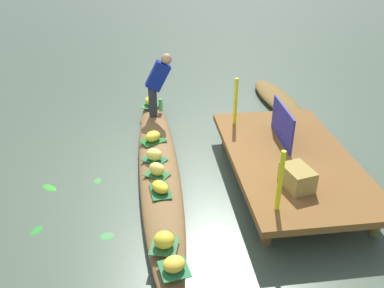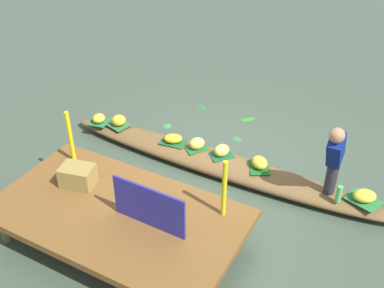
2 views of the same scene
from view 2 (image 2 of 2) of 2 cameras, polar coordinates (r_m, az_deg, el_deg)
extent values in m
plane|color=#3E4C3C|center=(7.39, 3.32, -3.18)|extent=(40.00, 40.00, 0.00)
cube|color=brown|center=(6.04, -9.16, -8.52)|extent=(3.20, 1.80, 0.10)
cylinder|color=brown|center=(6.16, 4.89, -10.07)|extent=(0.14, 0.14, 0.37)
cylinder|color=brown|center=(7.28, -13.78, -3.11)|extent=(0.14, 0.14, 0.37)
cylinder|color=brown|center=(6.57, -21.92, -9.64)|extent=(0.14, 0.14, 0.37)
ellipsoid|color=brown|center=(7.32, 3.35, -2.42)|extent=(5.57, 0.63, 0.24)
cube|color=#27723A|center=(6.85, 20.26, -6.48)|extent=(0.52, 0.43, 0.01)
ellipsoid|color=yellow|center=(6.80, 20.39, -5.97)|extent=(0.39, 0.36, 0.16)
cube|color=#195621|center=(7.10, 8.23, -2.82)|extent=(0.44, 0.49, 0.01)
ellipsoid|color=gold|center=(7.05, 8.28, -2.26)|extent=(0.36, 0.36, 0.17)
cube|color=#2E6434|center=(8.13, -8.92, 2.32)|extent=(0.41, 0.39, 0.01)
ellipsoid|color=gold|center=(8.08, -8.98, 2.88)|extent=(0.34, 0.34, 0.19)
cube|color=#1A5528|center=(7.58, -2.32, 0.22)|extent=(0.44, 0.31, 0.01)
ellipsoid|color=gold|center=(7.54, -2.34, 0.67)|extent=(0.36, 0.32, 0.14)
cube|color=#22693A|center=(8.28, -11.31, 2.68)|extent=(0.37, 0.36, 0.01)
ellipsoid|color=gold|center=(8.24, -11.37, 3.11)|extent=(0.30, 0.31, 0.15)
cube|color=#195430|center=(7.29, 3.63, -1.40)|extent=(0.43, 0.44, 0.01)
ellipsoid|color=#E9D955|center=(7.23, 3.66, -0.79)|extent=(0.29, 0.32, 0.19)
cube|color=#235A2B|center=(7.43, 0.59, -0.56)|extent=(0.40, 0.42, 0.01)
ellipsoid|color=#F9DA54|center=(7.37, 0.60, 0.06)|extent=(0.30, 0.31, 0.20)
cylinder|color=#28282D|center=(6.70, 16.76, -3.71)|extent=(0.16, 0.16, 0.55)
cube|color=navy|center=(6.32, 17.23, -0.68)|extent=(0.18, 0.49, 0.59)
sphere|color=#9E7556|center=(6.01, 17.35, 1.01)|extent=(0.20, 0.20, 0.20)
cylinder|color=#50BC5E|center=(6.65, 17.57, -5.84)|extent=(0.08, 0.08, 0.25)
cube|color=navy|center=(5.59, -5.30, -7.69)|extent=(0.99, 0.05, 0.58)
cylinder|color=yellow|center=(5.65, 3.98, -5.50)|extent=(0.06, 0.06, 0.81)
cylinder|color=yellow|center=(6.78, -14.69, 0.84)|extent=(0.06, 0.06, 0.81)
cube|color=olive|center=(6.45, -13.83, -3.79)|extent=(0.50, 0.41, 0.28)
ellipsoid|color=#2C8924|center=(8.74, 6.89, 3.05)|extent=(0.27, 0.29, 0.01)
ellipsoid|color=#3A7D3E|center=(8.48, -3.04, 2.25)|extent=(0.17, 0.20, 0.01)
ellipsoid|color=#367437|center=(8.15, 5.58, 0.64)|extent=(0.18, 0.13, 0.01)
ellipsoid|color=#217728|center=(9.08, 1.20, 4.59)|extent=(0.24, 0.20, 0.01)
camera|label=1|loc=(9.72, -29.46, 25.00)|focal=38.11mm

